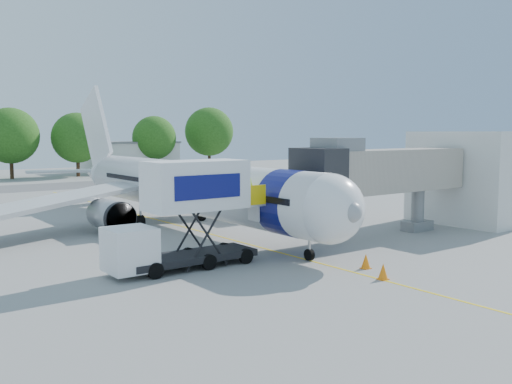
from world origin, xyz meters
TOP-DOWN VIEW (x-y plane):
  - ground at (0.00, 0.00)m, footprint 160.00×160.00m
  - guidance_line at (0.00, 0.00)m, footprint 0.15×70.00m
  - taxiway_strip at (0.00, 42.00)m, footprint 120.00×10.00m
  - aircraft at (0.00, 4.12)m, footprint 34.17×37.73m
  - jet_bridge at (7.99, -7.00)m, footprint 13.90×3.20m
  - terminal_stub at (18.50, -7.00)m, footprint 5.00×8.00m
  - catering_hiloader at (-6.27, -7.00)m, footprint 8.50×2.44m
  - ground_tug at (1.20, -15.93)m, footprint 3.52×2.02m
  - safety_cone_a at (0.09, -14.59)m, footprint 0.49×0.49m
  - safety_cone_b at (1.07, -12.60)m, footprint 0.49×0.49m
  - outbuilding_right at (22.00, 62.00)m, footprint 16.40×7.40m
  - tree_d at (0.96, 57.54)m, footprint 8.30×8.30m
  - tree_e at (10.53, 56.28)m, footprint 7.85×7.85m
  - tree_f at (25.33, 59.32)m, footprint 7.69×7.69m
  - tree_g at (36.74, 59.33)m, footprint 9.09×9.09m

SIDE VIEW (x-z plane):
  - ground at x=0.00m, z-range 0.00..0.00m
  - taxiway_strip at x=0.00m, z-range 0.00..0.01m
  - guidance_line at x=0.00m, z-range 0.00..0.01m
  - safety_cone_b at x=1.07m, z-range -0.02..0.76m
  - safety_cone_a at x=0.09m, z-range -0.02..0.77m
  - ground_tug at x=1.20m, z-range 0.03..1.39m
  - outbuilding_right at x=22.00m, z-range 0.01..5.31m
  - catering_hiloader at x=-6.27m, z-range 0.01..5.51m
  - aircraft at x=0.00m, z-range -2.73..8.62m
  - terminal_stub at x=18.50m, z-range 0.00..7.00m
  - jet_bridge at x=7.99m, z-range 1.04..7.64m
  - tree_f at x=25.33m, z-range 1.05..10.85m
  - tree_e at x=10.53m, z-range 1.07..11.08m
  - tree_d at x=0.96m, z-range 1.13..11.72m
  - tree_g at x=36.74m, z-range 1.24..12.83m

